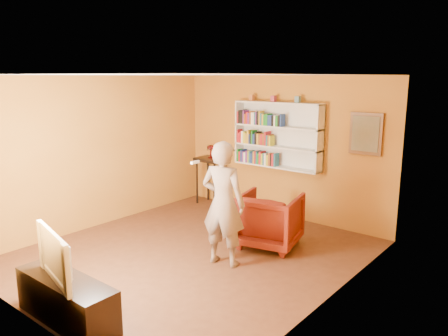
{
  "coord_description": "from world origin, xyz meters",
  "views": [
    {
      "loc": [
        4.38,
        -4.56,
        2.68
      ],
      "look_at": [
        0.02,
        0.75,
        1.23
      ],
      "focal_mm": 35.0,
      "sensor_mm": 36.0,
      "label": 1
    }
  ],
  "objects_px": {
    "ruby_lustre": "(211,149)",
    "tv_cabinet": "(67,300)",
    "armchair": "(269,220)",
    "console_table": "(211,166)",
    "bookshelf": "(279,135)",
    "television": "(63,254)",
    "person": "(223,204)"
  },
  "relations": [
    {
      "from": "ruby_lustre",
      "to": "armchair",
      "type": "xyz_separation_m",
      "value": [
        2.29,
        -1.21,
        -0.76
      ]
    },
    {
      "from": "bookshelf",
      "to": "television",
      "type": "relative_size",
      "value": 1.82
    },
    {
      "from": "armchair",
      "to": "tv_cabinet",
      "type": "distance_m",
      "value": 3.33
    },
    {
      "from": "person",
      "to": "television",
      "type": "bearing_deg",
      "value": 68.21
    },
    {
      "from": "tv_cabinet",
      "to": "television",
      "type": "xyz_separation_m",
      "value": [
        0.0,
        0.0,
        0.54
      ]
    },
    {
      "from": "tv_cabinet",
      "to": "ruby_lustre",
      "type": "bearing_deg",
      "value": 111.72
    },
    {
      "from": "console_table",
      "to": "television",
      "type": "height_order",
      "value": "television"
    },
    {
      "from": "ruby_lustre",
      "to": "bookshelf",
      "type": "bearing_deg",
      "value": 5.8
    },
    {
      "from": "armchair",
      "to": "bookshelf",
      "type": "bearing_deg",
      "value": -76.07
    },
    {
      "from": "bookshelf",
      "to": "television",
      "type": "xyz_separation_m",
      "value": [
        0.22,
        -4.66,
        -0.8
      ]
    },
    {
      "from": "ruby_lustre",
      "to": "tv_cabinet",
      "type": "xyz_separation_m",
      "value": [
        1.79,
        -4.5,
        -0.94
      ]
    },
    {
      "from": "person",
      "to": "tv_cabinet",
      "type": "bearing_deg",
      "value": 68.21
    },
    {
      "from": "bookshelf",
      "to": "console_table",
      "type": "bearing_deg",
      "value": -174.2
    },
    {
      "from": "console_table",
      "to": "person",
      "type": "bearing_deg",
      "value": -45.69
    },
    {
      "from": "person",
      "to": "armchair",
      "type": "bearing_deg",
      "value": -109.57
    },
    {
      "from": "armchair",
      "to": "television",
      "type": "xyz_separation_m",
      "value": [
        -0.5,
        -3.29,
        0.36
      ]
    },
    {
      "from": "console_table",
      "to": "ruby_lustre",
      "type": "height_order",
      "value": "ruby_lustre"
    },
    {
      "from": "console_table",
      "to": "tv_cabinet",
      "type": "distance_m",
      "value": 4.88
    },
    {
      "from": "console_table",
      "to": "ruby_lustre",
      "type": "bearing_deg",
      "value": 90.0
    },
    {
      "from": "bookshelf",
      "to": "ruby_lustre",
      "type": "relative_size",
      "value": 6.52
    },
    {
      "from": "bookshelf",
      "to": "person",
      "type": "xyz_separation_m",
      "value": [
        0.6,
        -2.38,
        -0.69
      ]
    },
    {
      "from": "armchair",
      "to": "tv_cabinet",
      "type": "bearing_deg",
      "value": 67.57
    },
    {
      "from": "bookshelf",
      "to": "console_table",
      "type": "height_order",
      "value": "bookshelf"
    },
    {
      "from": "console_table",
      "to": "television",
      "type": "xyz_separation_m",
      "value": [
        1.79,
        -4.5,
        -0.03
      ]
    },
    {
      "from": "ruby_lustre",
      "to": "tv_cabinet",
      "type": "distance_m",
      "value": 4.93
    },
    {
      "from": "bookshelf",
      "to": "ruby_lustre",
      "type": "bearing_deg",
      "value": -174.2
    },
    {
      "from": "television",
      "to": "bookshelf",
      "type": "bearing_deg",
      "value": 106.32
    },
    {
      "from": "ruby_lustre",
      "to": "person",
      "type": "bearing_deg",
      "value": -45.69
    },
    {
      "from": "bookshelf",
      "to": "television",
      "type": "bearing_deg",
      "value": -87.26
    },
    {
      "from": "bookshelf",
      "to": "ruby_lustre",
      "type": "height_order",
      "value": "bookshelf"
    },
    {
      "from": "console_table",
      "to": "television",
      "type": "bearing_deg",
      "value": -68.28
    },
    {
      "from": "armchair",
      "to": "ruby_lustre",
      "type": "bearing_deg",
      "value": -41.7
    }
  ]
}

